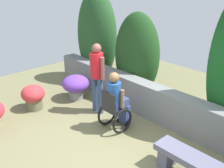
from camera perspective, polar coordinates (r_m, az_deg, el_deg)
name	(u,v)px	position (r m, az deg, el deg)	size (l,w,h in m)	color
ground_plane	(108,150)	(5.33, -0.98, -14.07)	(10.84, 10.84, 0.00)	#706D49
stone_retaining_wall	(162,105)	(6.17, 10.66, -4.53)	(7.49, 0.37, 0.81)	slate
hedge_backdrop	(181,59)	(6.26, 14.77, 5.29)	(7.54, 1.14, 3.08)	#244D25
stone_bench	(192,164)	(4.71, 16.97, -16.26)	(1.33, 0.40, 0.46)	slate
person_in_wheelchair	(116,103)	(5.70, 0.84, -4.06)	(0.53, 0.66, 1.33)	black
person_standing_companion	(97,74)	(6.26, -3.23, 2.20)	(0.49, 0.30, 1.74)	#354869
flower_pot_purple_near	(33,96)	(6.92, -16.65, -2.50)	(0.59, 0.59, 0.64)	#5E5E43
flower_pot_red_accent	(76,85)	(7.24, -7.86, -0.27)	(0.73, 0.73, 0.67)	gray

